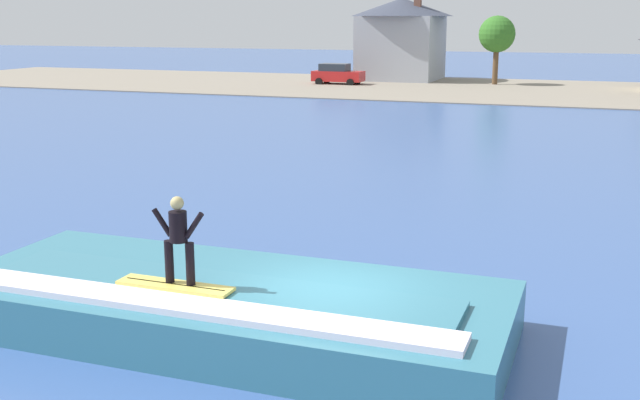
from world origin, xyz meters
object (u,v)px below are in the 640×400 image
at_px(surfer, 178,236).
at_px(tree_tall_bare, 497,35).
at_px(surfboard, 175,286).
at_px(house_with_chimney, 401,35).
at_px(wave_crest, 226,307).
at_px(car_near_shore, 337,74).

bearing_deg(surfer, tree_tall_bare, 92.32).
height_order(surfboard, surfer, surfer).
xyz_separation_m(house_with_chimney, tree_tall_bare, (9.29, -2.85, 0.16)).
bearing_deg(tree_tall_bare, wave_crest, -87.11).
xyz_separation_m(surfboard, surfer, (0.08, 0.07, 0.92)).
distance_m(wave_crest, surfer, 1.72).
relative_size(surfboard, tree_tall_bare, 0.36).
bearing_deg(wave_crest, surfboard, -131.53).
height_order(surfboard, house_with_chimney, house_with_chimney).
relative_size(wave_crest, surfer, 6.52).
xyz_separation_m(car_near_shore, tree_tall_bare, (13.21, 4.39, 3.42)).
bearing_deg(tree_tall_bare, house_with_chimney, 162.94).
relative_size(wave_crest, house_with_chimney, 1.09).
distance_m(wave_crest, surfboard, 1.11).
relative_size(surfboard, house_with_chimney, 0.23).
height_order(house_with_chimney, tree_tall_bare, house_with_chimney).
xyz_separation_m(surfboard, car_near_shore, (-15.51, 54.41, -0.10)).
xyz_separation_m(wave_crest, house_with_chimney, (-12.22, 60.93, 3.73)).
relative_size(surfer, house_with_chimney, 0.17).
bearing_deg(tree_tall_bare, car_near_shore, -161.64).
height_order(surfboard, tree_tall_bare, tree_tall_bare).
bearing_deg(wave_crest, surfer, -130.81).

